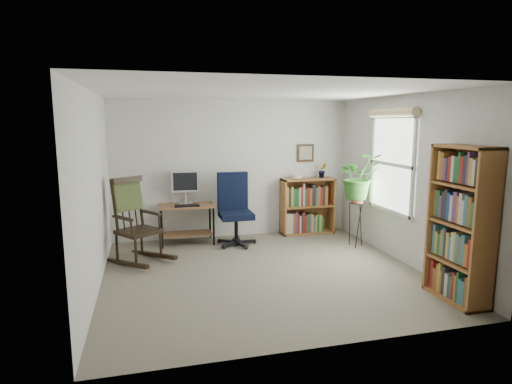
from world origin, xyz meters
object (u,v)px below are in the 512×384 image
object	(u,v)px
desk	(187,224)
low_bookshelf	(308,206)
rocking_chair	(138,220)
office_chair	(236,209)
tall_bookshelf	(461,225)

from	to	relation	value
desk	low_bookshelf	world-z (taller)	low_bookshelf
rocking_chair	low_bookshelf	world-z (taller)	rocking_chair
rocking_chair	low_bookshelf	xyz separation A→B (m)	(2.96, 0.92, -0.12)
office_chair	low_bookshelf	distance (m)	1.49
rocking_chair	tall_bookshelf	size ratio (longest dim) A/B	0.71
desk	tall_bookshelf	bearing A→B (deg)	-47.99
low_bookshelf	desk	bearing A→B (deg)	-176.87
rocking_chair	tall_bookshelf	distance (m)	4.23
desk	rocking_chair	distance (m)	1.15
office_chair	low_bookshelf	xyz separation A→B (m)	(1.42, 0.43, -0.10)
tall_bookshelf	desk	bearing A→B (deg)	132.01
low_bookshelf	rocking_chair	bearing A→B (deg)	-162.77
office_chair	tall_bookshelf	world-z (taller)	tall_bookshelf
tall_bookshelf	rocking_chair	bearing A→B (deg)	147.14
desk	office_chair	size ratio (longest dim) A/B	0.75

